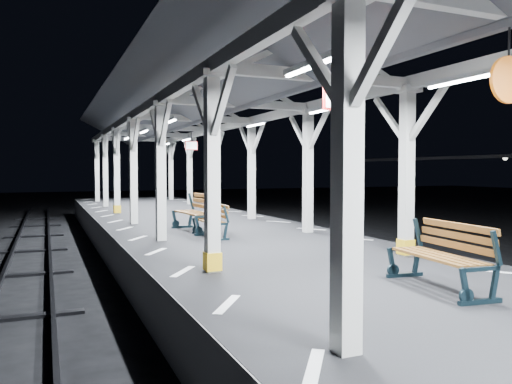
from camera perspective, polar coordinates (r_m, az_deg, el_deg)
ground at (r=7.89m, az=14.60°, el=-17.54°), size 120.00×120.00×0.00m
platform at (r=7.73m, az=14.64°, el=-14.06°), size 6.00×50.00×1.00m
hazard_stripes_left at (r=6.45m, az=-3.30°, el=-12.69°), size 1.00×48.00×0.01m
hazard_stripes_right at (r=9.27m, az=26.90°, el=-8.26°), size 1.00×48.00×0.01m
canopy at (r=7.63m, az=15.09°, el=16.63°), size 5.40×49.00×4.65m
bench_near at (r=7.64m, az=20.76°, el=-6.62°), size 0.84×1.80×0.94m
bench_mid at (r=13.89m, az=-6.65°, el=-2.22°), size 0.87×1.95×1.03m
bench_far at (r=12.71m, az=-4.94°, el=-3.13°), size 0.63×1.56×0.83m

